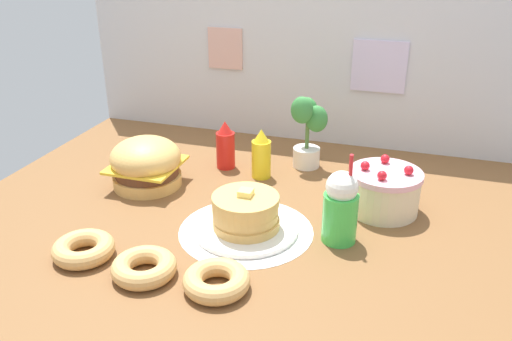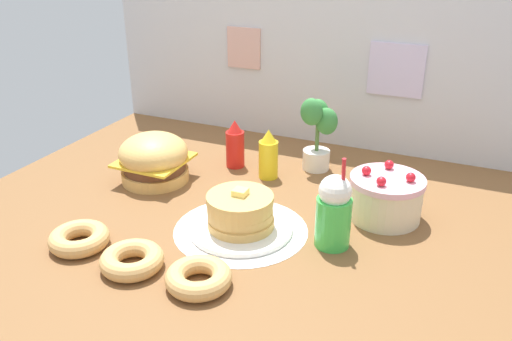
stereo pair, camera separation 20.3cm
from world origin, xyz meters
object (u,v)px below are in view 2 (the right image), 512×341
donut_pink_glaze (79,238)px  donut_chocolate (132,259)px  pancake_stack (240,215)px  ketchup_bottle (235,145)px  potted_plant (318,131)px  layer_cake (386,197)px  cream_soda_cup (334,212)px  donut_vanilla (199,277)px  burger (154,159)px  mustard_bottle (268,155)px

donut_pink_glaze → donut_chocolate: 0.25m
pancake_stack → ketchup_bottle: bearing=117.7°
donut_pink_glaze → potted_plant: potted_plant is taller
pancake_stack → layer_cake: 0.56m
cream_soda_cup → donut_pink_glaze: 0.89m
layer_cake → donut_vanilla: bearing=-123.4°
donut_vanilla → layer_cake: bearing=56.6°
burger → layer_cake: 0.99m
donut_chocolate → ketchup_bottle: bearing=93.2°
cream_soda_cup → potted_plant: potted_plant is taller
donut_chocolate → mustard_bottle: bearing=80.5°
layer_cake → mustard_bottle: (-0.55, 0.15, 0.02)m
pancake_stack → donut_pink_glaze: pancake_stack is taller
mustard_bottle → donut_vanilla: (0.11, -0.82, -0.07)m
burger → potted_plant: 0.73m
mustard_bottle → burger: bearing=-152.6°
burger → mustard_bottle: bearing=27.4°
burger → donut_chocolate: (0.30, -0.59, -0.07)m
burger → donut_pink_glaze: (0.06, -0.56, -0.07)m
burger → cream_soda_cup: bearing=-12.6°
mustard_bottle → donut_chocolate: 0.84m
ketchup_bottle → donut_vanilla: (0.29, -0.87, -0.07)m
ketchup_bottle → cream_soda_cup: bearing=-38.0°
donut_vanilla → donut_pink_glaze: bearing=176.5°
ketchup_bottle → donut_pink_glaze: size_ratio=1.08×
mustard_bottle → donut_chocolate: size_ratio=1.08×
mustard_bottle → cream_soda_cup: size_ratio=0.67×
cream_soda_cup → potted_plant: 0.65m
layer_cake → cream_soda_cup: 0.30m
ketchup_bottle → mustard_bottle: (0.19, -0.05, 0.00)m
cream_soda_cup → donut_chocolate: bearing=-144.1°
burger → cream_soda_cup: size_ratio=0.88×
pancake_stack → donut_chocolate: (-0.22, -0.36, -0.03)m
burger → pancake_stack: burger is taller
donut_pink_glaze → mustard_bottle: bearing=64.1°
ketchup_bottle → donut_pink_glaze: bearing=-103.2°
cream_soda_cup → donut_chocolate: 0.69m
donut_pink_glaze → donut_vanilla: 0.49m
pancake_stack → donut_vanilla: bearing=-86.1°
donut_pink_glaze → potted_plant: 1.12m
pancake_stack → mustard_bottle: bearing=100.3°
donut_pink_glaze → donut_vanilla: (0.49, -0.03, 0.00)m
layer_cake → donut_vanilla: (-0.44, -0.66, -0.05)m
mustard_bottle → cream_soda_cup: 0.59m
pancake_stack → cream_soda_cup: size_ratio=1.13×
burger → donut_chocolate: burger is taller
burger → donut_pink_glaze: bearing=-84.0°
pancake_stack → ketchup_bottle: 0.58m
mustard_bottle → potted_plant: (0.17, 0.17, 0.08)m
layer_cake → potted_plant: size_ratio=0.82×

